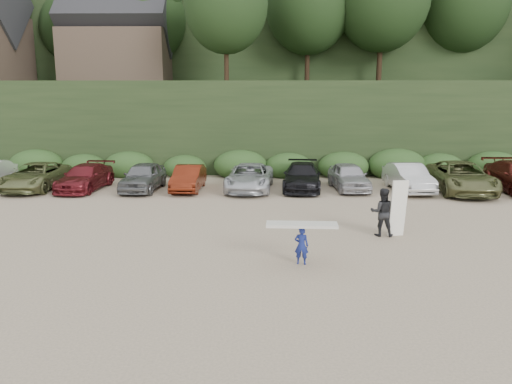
{
  "coord_description": "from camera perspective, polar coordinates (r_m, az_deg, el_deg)",
  "views": [
    {
      "loc": [
        -0.36,
        -16.82,
        5.27
      ],
      "look_at": [
        -0.73,
        3.0,
        1.3
      ],
      "focal_mm": 35.0,
      "sensor_mm": 36.0,
      "label": 1
    }
  ],
  "objects": [
    {
      "name": "hillside_backdrop",
      "position": [
        53.08,
        1.25,
        17.75
      ],
      "size": [
        90.0,
        41.5,
        28.0
      ],
      "color": "black",
      "rests_on": "ground"
    },
    {
      "name": "adult_surfer",
      "position": [
        19.09,
        14.39,
        -2.21
      ],
      "size": [
        1.36,
        0.8,
        2.13
      ],
      "color": "black",
      "rests_on": "ground"
    },
    {
      "name": "child_surfer",
      "position": [
        15.53,
        5.24,
        -5.08
      ],
      "size": [
        2.21,
        0.69,
        1.32
      ],
      "color": "navy",
      "rests_on": "ground"
    },
    {
      "name": "parked_cars",
      "position": [
        27.21,
        -0.7,
        1.75
      ],
      "size": [
        34.29,
        6.13,
        1.62
      ],
      "color": "silver",
      "rests_on": "ground"
    },
    {
      "name": "ground",
      "position": [
        17.63,
        2.21,
        -6.08
      ],
      "size": [
        120.0,
        120.0,
        0.0
      ],
      "primitive_type": "plane",
      "color": "tan",
      "rests_on": "ground"
    }
  ]
}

